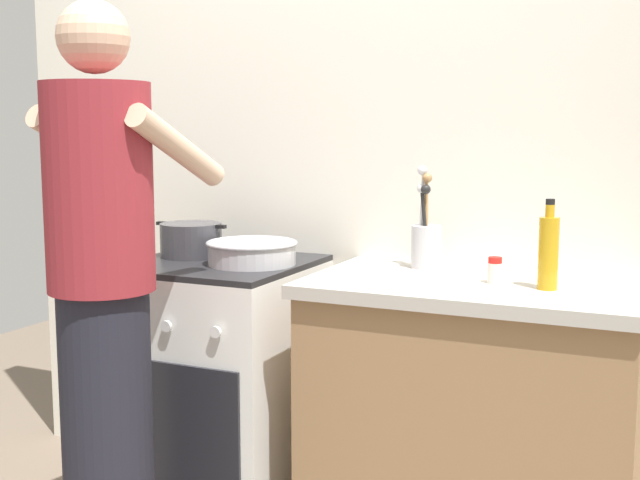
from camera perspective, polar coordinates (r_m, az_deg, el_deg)
back_wall at (r=2.91m, az=5.85°, el=5.65°), size 3.20×0.10×2.50m
countertop at (r=2.63m, az=10.48°, el=-12.45°), size 1.00×0.60×0.90m
stove_range at (r=2.96m, az=-6.94°, el=-10.10°), size 0.60×0.62×0.90m
pot at (r=2.96m, az=-8.90°, el=0.01°), size 0.28×0.22×0.12m
mixing_bowl at (r=2.77m, az=-4.72°, el=-0.80°), size 0.31×0.31×0.08m
utensil_crock at (r=2.71m, az=7.33°, el=0.02°), size 0.10×0.10×0.33m
spice_bottle at (r=2.48m, az=11.99°, el=-2.08°), size 0.04×0.04×0.08m
oil_bottle at (r=2.42m, az=15.51°, el=-0.76°), size 0.06×0.06×0.26m
person at (r=2.42m, az=-14.69°, el=-4.28°), size 0.41×0.50×1.70m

